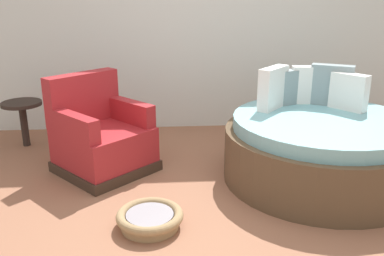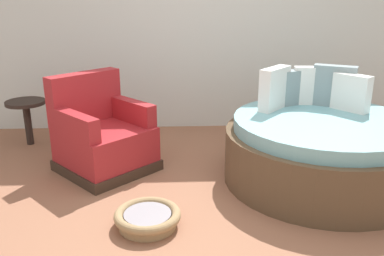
# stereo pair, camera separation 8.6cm
# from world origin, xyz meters

# --- Properties ---
(ground_plane) EXTENTS (8.00, 8.00, 0.02)m
(ground_plane) POSITION_xyz_m (0.00, 0.00, -0.01)
(ground_plane) COLOR #936047
(back_wall) EXTENTS (8.00, 0.12, 2.66)m
(back_wall) POSITION_xyz_m (0.00, 2.35, 1.33)
(back_wall) COLOR silver
(back_wall) RESTS_ON ground_plane
(round_daybed) EXTENTS (1.78, 1.78, 1.01)m
(round_daybed) POSITION_xyz_m (1.07, 0.62, 0.32)
(round_daybed) COLOR brown
(round_daybed) RESTS_ON ground_plane
(red_armchair) EXTENTS (1.13, 1.13, 0.94)m
(red_armchair) POSITION_xyz_m (-1.00, 0.98, 0.33)
(red_armchair) COLOR #38281E
(red_armchair) RESTS_ON ground_plane
(pet_basket) EXTENTS (0.51, 0.51, 0.13)m
(pet_basket) POSITION_xyz_m (-0.50, -0.13, 0.07)
(pet_basket) COLOR #9E7F56
(pet_basket) RESTS_ON ground_plane
(side_table) EXTENTS (0.44, 0.44, 0.52)m
(side_table) POSITION_xyz_m (-1.97, 1.72, 0.43)
(side_table) COLOR #2D231E
(side_table) RESTS_ON ground_plane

